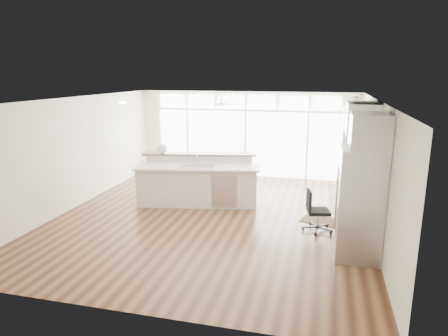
# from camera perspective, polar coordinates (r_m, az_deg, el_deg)

# --- Properties ---
(floor) EXTENTS (7.00, 8.00, 0.02)m
(floor) POSITION_cam_1_polar(r_m,az_deg,el_deg) (9.39, -1.66, -6.95)
(floor) COLOR #402313
(floor) RESTS_ON ground
(ceiling) EXTENTS (7.00, 8.00, 0.02)m
(ceiling) POSITION_cam_1_polar(r_m,az_deg,el_deg) (8.82, -1.78, 9.78)
(ceiling) COLOR white
(ceiling) RESTS_ON wall_back
(wall_back) EXTENTS (7.00, 0.04, 2.70)m
(wall_back) POSITION_cam_1_polar(r_m,az_deg,el_deg) (12.84, 3.17, 4.84)
(wall_back) COLOR silver
(wall_back) RESTS_ON floor
(wall_front) EXTENTS (7.00, 0.04, 2.70)m
(wall_front) POSITION_cam_1_polar(r_m,az_deg,el_deg) (5.42, -13.43, -7.54)
(wall_front) COLOR silver
(wall_front) RESTS_ON floor
(wall_left) EXTENTS (0.04, 8.00, 2.70)m
(wall_left) POSITION_cam_1_polar(r_m,az_deg,el_deg) (10.50, -20.43, 2.10)
(wall_left) COLOR silver
(wall_left) RESTS_ON floor
(wall_right) EXTENTS (0.04, 8.00, 2.70)m
(wall_right) POSITION_cam_1_polar(r_m,az_deg,el_deg) (8.75, 20.92, -0.08)
(wall_right) COLOR silver
(wall_right) RESTS_ON floor
(glass_wall) EXTENTS (5.80, 0.06, 2.08)m
(glass_wall) POSITION_cam_1_polar(r_m,az_deg,el_deg) (12.83, 3.10, 3.48)
(glass_wall) COLOR white
(glass_wall) RESTS_ON wall_back
(transom_row) EXTENTS (5.90, 0.06, 0.40)m
(transom_row) POSITION_cam_1_polar(r_m,az_deg,el_deg) (12.67, 3.18, 9.41)
(transom_row) COLOR white
(transom_row) RESTS_ON wall_back
(desk_window) EXTENTS (0.04, 0.85, 0.85)m
(desk_window) POSITION_cam_1_polar(r_m,az_deg,el_deg) (8.99, 20.56, 1.61)
(desk_window) COLOR white
(desk_window) RESTS_ON wall_right
(ceiling_fan) EXTENTS (1.16, 1.16, 0.32)m
(ceiling_fan) POSITION_cam_1_polar(r_m,az_deg,el_deg) (11.66, -0.35, 9.58)
(ceiling_fan) COLOR white
(ceiling_fan) RESTS_ON ceiling
(recessed_lights) EXTENTS (3.40, 3.00, 0.02)m
(recessed_lights) POSITION_cam_1_polar(r_m,az_deg,el_deg) (9.02, -1.43, 9.74)
(recessed_lights) COLOR white
(recessed_lights) RESTS_ON ceiling
(oven_cabinet) EXTENTS (0.64, 1.20, 2.50)m
(oven_cabinet) POSITION_cam_1_polar(r_m,az_deg,el_deg) (10.49, 18.02, 1.71)
(oven_cabinet) COLOR silver
(oven_cabinet) RESTS_ON floor
(desk_nook) EXTENTS (0.72, 1.30, 0.76)m
(desk_nook) POSITION_cam_1_polar(r_m,az_deg,el_deg) (9.25, 17.94, -5.38)
(desk_nook) COLOR silver
(desk_nook) RESTS_ON floor
(upper_cabinets) EXTENTS (0.64, 1.30, 0.64)m
(upper_cabinets) POSITION_cam_1_polar(r_m,az_deg,el_deg) (8.85, 19.11, 6.80)
(upper_cabinets) COLOR silver
(upper_cabinets) RESTS_ON wall_right
(refrigerator) EXTENTS (0.76, 0.90, 2.00)m
(refrigerator) POSITION_cam_1_polar(r_m,az_deg,el_deg) (7.50, 18.86, -4.85)
(refrigerator) COLOR #B2B2B7
(refrigerator) RESTS_ON floor
(fridge_cabinet) EXTENTS (0.64, 0.90, 0.60)m
(fridge_cabinet) POSITION_cam_1_polar(r_m,az_deg,el_deg) (7.22, 20.11, 4.99)
(fridge_cabinet) COLOR silver
(fridge_cabinet) RESTS_ON wall_right
(framed_photos) EXTENTS (0.06, 0.22, 0.80)m
(framed_photos) POSITION_cam_1_polar(r_m,az_deg,el_deg) (9.63, 20.11, 1.46)
(framed_photos) COLOR black
(framed_photos) RESTS_ON wall_right
(kitchen_island) EXTENTS (3.25, 1.74, 1.23)m
(kitchen_island) POSITION_cam_1_polar(r_m,az_deg,el_deg) (10.08, -3.83, -1.83)
(kitchen_island) COLOR silver
(kitchen_island) RESTS_ON floor
(rug) EXTENTS (0.94, 0.79, 0.01)m
(rug) POSITION_cam_1_polar(r_m,az_deg,el_deg) (9.37, 13.57, -7.28)
(rug) COLOR #352211
(rug) RESTS_ON floor
(office_chair) EXTENTS (0.54, 0.51, 0.88)m
(office_chair) POSITION_cam_1_polar(r_m,az_deg,el_deg) (8.64, 13.33, -5.99)
(office_chair) COLOR black
(office_chair) RESTS_ON floor
(fishbowl) EXTENTS (0.27, 0.27, 0.25)m
(fishbowl) POSITION_cam_1_polar(r_m,az_deg,el_deg) (10.45, -8.82, 2.74)
(fishbowl) COLOR silver
(fishbowl) RESTS_ON kitchen_island
(monitor) EXTENTS (0.10, 0.45, 0.38)m
(monitor) POSITION_cam_1_polar(r_m,az_deg,el_deg) (9.09, 17.69, -1.96)
(monitor) COLOR black
(monitor) RESTS_ON desk_nook
(keyboard) EXTENTS (0.16, 0.36, 0.02)m
(keyboard) POSITION_cam_1_polar(r_m,az_deg,el_deg) (9.12, 16.55, -2.98)
(keyboard) COLOR silver
(keyboard) RESTS_ON desk_nook
(potted_plant) EXTENTS (0.29, 0.31, 0.21)m
(potted_plant) POSITION_cam_1_polar(r_m,az_deg,el_deg) (10.32, 18.57, 9.11)
(potted_plant) COLOR #325223
(potted_plant) RESTS_ON oven_cabinet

